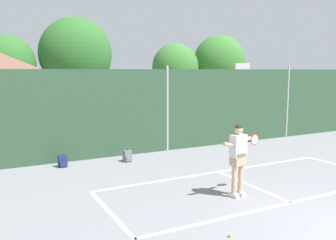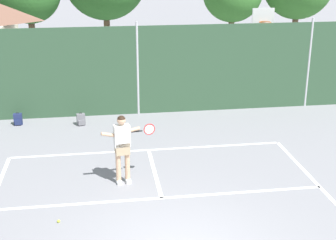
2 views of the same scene
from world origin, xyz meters
name	(u,v)px [view 1 (image 1 of 2)]	position (x,y,z in m)	size (l,w,h in m)	color
chainlink_fence	(167,110)	(0.00, 9.00, 1.62)	(26.09, 0.09, 3.39)	#2D4C33
basketball_hoop	(241,88)	(5.24, 10.90, 2.31)	(0.90, 0.67, 3.55)	#9E9EA3
treeline_backdrop	(98,60)	(0.63, 20.44, 3.85)	(24.68, 4.26, 6.63)	brown
tennis_player	(238,154)	(-0.87, 3.45, 1.11)	(1.41, 0.42, 1.85)	silver
tennis_ball	(230,235)	(-2.43, 1.70, 0.03)	(0.07, 0.07, 0.07)	#CCE033
backpack_navy	(63,161)	(-4.25, 8.38, 0.19)	(0.29, 0.25, 0.46)	navy
backpack_grey	(127,156)	(-2.08, 8.04, 0.19)	(0.31, 0.28, 0.46)	slate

